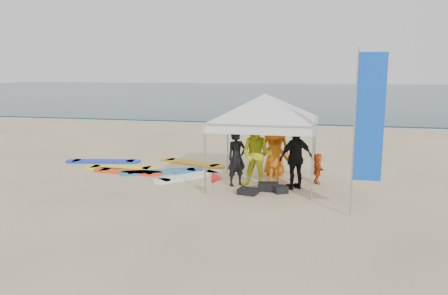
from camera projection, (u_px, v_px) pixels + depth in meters
name	position (u px, v px, depth m)	size (l,w,h in m)	color
ground	(187.00, 217.00, 10.05)	(120.00, 120.00, 0.00)	beige
ocean	(305.00, 92.00, 67.63)	(160.00, 84.00, 0.08)	#0C2633
shoreline_foam	(275.00, 124.00, 27.52)	(160.00, 1.20, 0.01)	silver
person_black_a	(237.00, 158.00, 12.71)	(0.60, 0.39, 1.64)	black
person_yellow	(257.00, 155.00, 12.52)	(0.93, 0.72, 1.91)	#BBC61B
person_orange_a	(274.00, 157.00, 12.83)	(1.06, 0.61, 1.64)	orange
person_black_b	(296.00, 158.00, 12.35)	(1.05, 0.44, 1.80)	black
person_orange_b	(275.00, 147.00, 13.95)	(0.90, 0.58, 1.83)	#CE5B12
person_seated	(318.00, 168.00, 13.04)	(0.84, 0.27, 0.91)	#CA4C11
canopy_tent	(265.00, 94.00, 12.62)	(4.06, 4.06, 3.07)	#A5A5A8
feather_flag	(369.00, 120.00, 9.66)	(0.64, 0.04, 3.84)	#A5A5A8
marker_pennant	(217.00, 178.00, 11.65)	(0.28, 0.28, 0.64)	#A5A5A8
gear_pile	(266.00, 189.00, 12.14)	(1.37, 0.98, 0.22)	black
surfboard_spread	(148.00, 168.00, 14.94)	(5.76, 3.48, 0.07)	#2477C1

